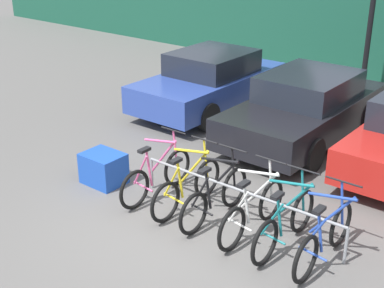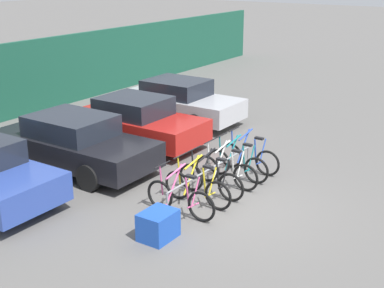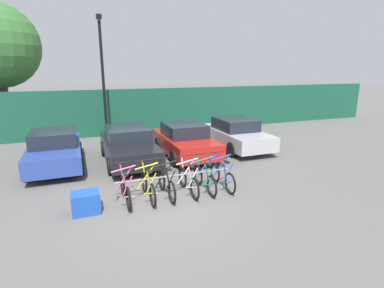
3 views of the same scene
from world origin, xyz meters
name	(u,v)px [view 2 (image 2 of 3)]	position (x,y,z in m)	size (l,w,h in m)	color
ground_plane	(225,205)	(0.00, 0.00, 0.00)	(120.00, 120.00, 0.00)	#605E5B
bike_rack	(212,170)	(0.55, 0.68, 0.48)	(3.54, 0.04, 0.57)	gray
bicycle_pink	(180,198)	(-0.95, 0.53, 0.38)	(0.68, 1.71, 1.05)	black
bicycle_yellow	(197,188)	(-0.30, 0.53, 0.38)	(0.68, 1.71, 1.05)	black
bicycle_black	(211,180)	(0.24, 0.53, 0.38)	(0.68, 1.71, 1.05)	black
bicycle_white	(226,171)	(0.92, 0.53, 0.38)	(0.68, 1.71, 1.05)	black
bicycle_teal	(237,164)	(1.45, 0.53, 0.38)	(0.68, 1.71, 1.05)	black
bicycle_blue	(249,157)	(2.05, 0.53, 0.38)	(0.68, 1.71, 1.05)	black
car_black	(75,143)	(-0.22, 4.30, 0.69)	(1.91, 4.36, 1.40)	black
car_red	(136,121)	(2.15, 4.24, 0.69)	(1.91, 4.01, 1.40)	red
car_silver	(179,101)	(4.80, 4.61, 0.69)	(1.91, 4.17, 1.40)	#B7B7BC
cargo_crate	(158,225)	(-1.99, 0.30, 0.28)	(0.70, 0.56, 0.55)	blue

